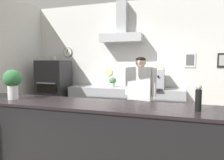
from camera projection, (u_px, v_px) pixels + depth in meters
back_wall_assembly at (132, 59)px, 4.69m from camera, size 5.39×2.65×3.00m
service_counter at (89, 147)px, 2.32m from camera, size 4.06×0.62×1.04m
back_prep_counter at (125, 108)px, 4.61m from camera, size 2.65×0.57×0.94m
pizza_oven at (54, 92)px, 4.95m from camera, size 0.71×0.66×1.67m
shop_worker at (140, 100)px, 3.40m from camera, size 0.55×0.27×1.61m
espresso_machine at (151, 79)px, 4.35m from camera, size 0.59×0.55×0.42m
potted_sage at (113, 81)px, 4.66m from camera, size 0.18×0.18×0.23m
potted_oregano at (129, 83)px, 4.50m from camera, size 0.13×0.13×0.20m
basil_vase at (13, 82)px, 2.50m from camera, size 0.22×0.22×0.38m
pepper_grinder at (198, 98)px, 1.88m from camera, size 0.06×0.06×0.26m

